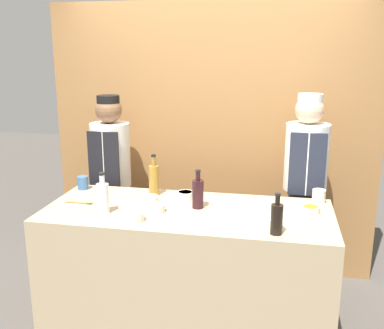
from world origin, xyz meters
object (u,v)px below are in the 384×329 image
(bottle_soy, at_px, (277,218))
(bottle_vinegar, at_px, (154,179))
(cup_cream, at_px, (319,196))
(cup_blue, at_px, (83,183))
(sauce_bowl_purple, at_px, (133,216))
(wooden_spoon, at_px, (82,202))
(sauce_bowl_red, at_px, (149,199))
(cutting_board, at_px, (270,217))
(bottle_wine, at_px, (198,193))
(sauce_bowl_brown, at_px, (156,207))
(sauce_bowl_yellow, at_px, (185,195))
(sauce_bowl_orange, at_px, (311,209))
(bottle_clear, at_px, (103,197))
(chef_left, at_px, (112,180))
(chef_right, at_px, (304,189))

(bottle_soy, distance_m, bottle_vinegar, 1.09)
(cup_cream, height_order, cup_blue, cup_blue)
(cup_cream, bearing_deg, sauce_bowl_purple, -154.16)
(wooden_spoon, bearing_deg, sauce_bowl_red, 14.35)
(cutting_board, distance_m, bottle_wine, 0.52)
(bottle_soy, bearing_deg, bottle_vinegar, 147.90)
(sauce_bowl_brown, height_order, bottle_wine, bottle_wine)
(bottle_wine, bearing_deg, sauce_bowl_yellow, 127.95)
(cutting_board, height_order, wooden_spoon, wooden_spoon)
(cutting_board, bearing_deg, cup_blue, 166.28)
(sauce_bowl_orange, xyz_separation_m, bottle_vinegar, (-1.14, 0.17, 0.10))
(cutting_board, xyz_separation_m, cup_blue, (-1.47, 0.36, 0.04))
(sauce_bowl_brown, relative_size, bottle_clear, 0.45)
(cup_cream, xyz_separation_m, chef_left, (-1.71, 0.36, -0.08))
(bottle_clear, xyz_separation_m, cup_cream, (1.44, 0.49, -0.06))
(wooden_spoon, bearing_deg, bottle_clear, -33.52)
(sauce_bowl_purple, distance_m, bottle_soy, 0.91)
(cup_cream, height_order, wooden_spoon, cup_cream)
(sauce_bowl_brown, height_order, bottle_soy, bottle_soy)
(sauce_bowl_yellow, relative_size, cutting_board, 0.35)
(bottle_vinegar, height_order, wooden_spoon, bottle_vinegar)
(bottle_wine, relative_size, bottle_vinegar, 0.87)
(sauce_bowl_yellow, xyz_separation_m, bottle_soy, (0.67, -0.52, 0.07))
(sauce_bowl_purple, xyz_separation_m, cup_cream, (1.20, 0.58, 0.02))
(sauce_bowl_red, height_order, bottle_soy, bottle_soy)
(cutting_board, xyz_separation_m, bottle_clear, (-1.11, -0.11, 0.10))
(sauce_bowl_red, relative_size, chef_left, 0.08)
(cup_cream, distance_m, chef_left, 1.75)
(sauce_bowl_brown, height_order, sauce_bowl_yellow, sauce_bowl_yellow)
(cup_blue, bearing_deg, sauce_bowl_brown, -28.40)
(bottle_soy, xyz_separation_m, cup_cream, (0.29, 0.63, -0.05))
(cup_cream, distance_m, cup_blue, 1.80)
(sauce_bowl_brown, relative_size, chef_left, 0.08)
(bottle_soy, height_order, cup_cream, bottle_soy)
(bottle_clear, xyz_separation_m, chef_right, (1.36, 0.86, -0.12))
(sauce_bowl_brown, relative_size, cup_cream, 1.29)
(sauce_bowl_yellow, relative_size, cup_blue, 1.18)
(bottle_vinegar, distance_m, cup_blue, 0.60)
(sauce_bowl_brown, relative_size, cup_blue, 1.24)
(sauce_bowl_purple, distance_m, bottle_wine, 0.49)
(bottle_vinegar, height_order, cup_blue, bottle_vinegar)
(wooden_spoon, bearing_deg, cup_cream, 11.60)
(cup_blue, height_order, chef_right, chef_right)
(bottle_soy, height_order, wooden_spoon, bottle_soy)
(sauce_bowl_red, xyz_separation_m, sauce_bowl_orange, (1.13, 0.00, 0.00))
(sauce_bowl_orange, height_order, sauce_bowl_brown, sauce_bowl_brown)
(sauce_bowl_yellow, height_order, bottle_clear, bottle_clear)
(bottle_wine, bearing_deg, sauce_bowl_red, 173.29)
(wooden_spoon, bearing_deg, sauce_bowl_brown, -5.60)
(sauce_bowl_purple, bearing_deg, chef_right, 40.18)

